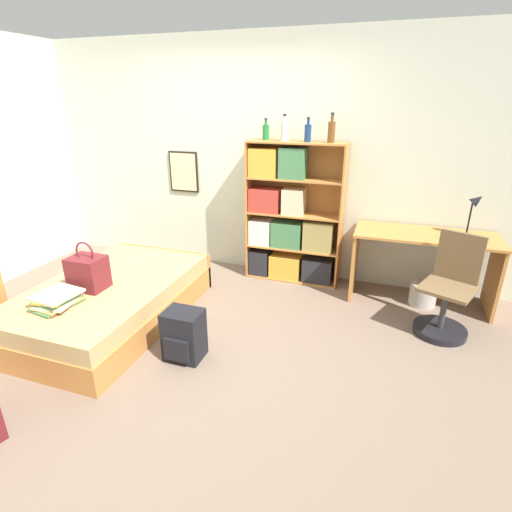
# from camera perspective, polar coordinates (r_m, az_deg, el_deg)

# --- Properties ---
(ground_plane) EXTENTS (14.00, 14.00, 0.00)m
(ground_plane) POSITION_cam_1_polar(r_m,az_deg,el_deg) (3.70, -11.07, -10.63)
(ground_plane) COLOR #756051
(wall_back) EXTENTS (10.00, 0.09, 2.60)m
(wall_back) POSITION_cam_1_polar(r_m,az_deg,el_deg) (4.68, -2.11, 13.65)
(wall_back) COLOR beige
(wall_back) RESTS_ON ground_plane
(bed) EXTENTS (1.15, 1.88, 0.39)m
(bed) POSITION_cam_1_polar(r_m,az_deg,el_deg) (3.98, -19.81, -5.99)
(bed) COLOR #B77538
(bed) RESTS_ON ground_plane
(handbag) EXTENTS (0.30, 0.23, 0.43)m
(handbag) POSITION_cam_1_polar(r_m,az_deg,el_deg) (3.77, -22.88, -2.16)
(handbag) COLOR maroon
(handbag) RESTS_ON bed
(book_stack_on_bed) EXTENTS (0.33, 0.39, 0.11)m
(book_stack_on_bed) POSITION_cam_1_polar(r_m,az_deg,el_deg) (3.59, -26.59, -5.64)
(book_stack_on_bed) COLOR #B2382D
(book_stack_on_bed) RESTS_ON bed
(bookcase) EXTENTS (1.04, 0.29, 1.54)m
(bookcase) POSITION_cam_1_polar(r_m,az_deg,el_deg) (4.44, 4.61, 5.03)
(bookcase) COLOR #B77538
(bookcase) RESTS_ON ground_plane
(bottle_green) EXTENTS (0.07, 0.07, 0.22)m
(bottle_green) POSITION_cam_1_polar(r_m,az_deg,el_deg) (4.38, 1.42, 17.34)
(bottle_green) COLOR #1E6B2D
(bottle_green) RESTS_ON bookcase
(bottle_brown) EXTENTS (0.08, 0.08, 0.27)m
(bottle_brown) POSITION_cam_1_polar(r_m,az_deg,el_deg) (4.26, 4.08, 17.41)
(bottle_brown) COLOR #B7BCC1
(bottle_brown) RESTS_ON bookcase
(bottle_clear) EXTENTS (0.07, 0.07, 0.24)m
(bottle_clear) POSITION_cam_1_polar(r_m,az_deg,el_deg) (4.21, 7.42, 17.10)
(bottle_clear) COLOR navy
(bottle_clear) RESTS_ON bookcase
(bottle_blue) EXTENTS (0.07, 0.07, 0.28)m
(bottle_blue) POSITION_cam_1_polar(r_m,az_deg,el_deg) (4.17, 10.73, 17.11)
(bottle_blue) COLOR brown
(bottle_blue) RESTS_ON bookcase
(desk) EXTENTS (1.34, 0.56, 0.73)m
(desk) POSITION_cam_1_polar(r_m,az_deg,el_deg) (4.26, 22.79, 0.28)
(desk) COLOR #B77538
(desk) RESTS_ON ground_plane
(desk_lamp) EXTENTS (0.16, 0.11, 0.42)m
(desk_lamp) POSITION_cam_1_polar(r_m,az_deg,el_deg) (4.24, 28.80, 6.15)
(desk_lamp) COLOR black
(desk_lamp) RESTS_ON desk
(desk_chair) EXTENTS (0.54, 0.54, 0.89)m
(desk_chair) POSITION_cam_1_polar(r_m,az_deg,el_deg) (3.88, 25.55, -5.98)
(desk_chair) COLOR black
(desk_chair) RESTS_ON ground_plane
(backpack) EXTENTS (0.30, 0.27, 0.41)m
(backpack) POSITION_cam_1_polar(r_m,az_deg,el_deg) (3.27, -10.28, -11.07)
(backpack) COLOR black
(backpack) RESTS_ON ground_plane
(waste_bin) EXTENTS (0.26, 0.26, 0.23)m
(waste_bin) POSITION_cam_1_polar(r_m,az_deg,el_deg) (4.37, 22.74, -5.01)
(waste_bin) COLOR #B7B2A8
(waste_bin) RESTS_ON ground_plane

